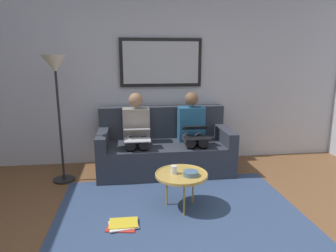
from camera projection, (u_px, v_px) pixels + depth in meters
wall_rear at (160, 79)px, 4.66m from camera, size 6.00×0.12×2.60m
area_rug at (178, 210)px, 3.26m from camera, size 2.60×1.80×0.01m
couch at (164, 149)px, 4.41m from camera, size 1.89×0.90×0.90m
framed_mirror at (161, 63)px, 4.52m from camera, size 1.24×0.05×0.72m
coffee_table at (181, 175)px, 3.23m from camera, size 0.57×0.57×0.41m
cup at (174, 170)px, 3.21m from camera, size 0.07×0.07×0.09m
bowl at (191, 174)px, 3.16m from camera, size 0.16×0.16×0.05m
person_left at (192, 129)px, 4.33m from camera, size 0.38×0.58×1.14m
laptop_black at (196, 132)px, 4.10m from camera, size 0.35×0.36×0.16m
person_right at (137, 131)px, 4.23m from camera, size 0.38×0.58×1.14m
laptop_silver at (137, 134)px, 3.99m from camera, size 0.35×0.35×0.15m
magazine_stack at (123, 225)px, 2.94m from camera, size 0.33×0.26×0.03m
standing_lamp at (56, 78)px, 3.74m from camera, size 0.32×0.32×1.66m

